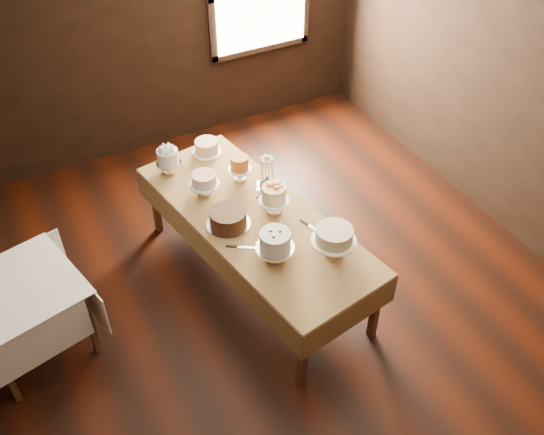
{
  "coord_description": "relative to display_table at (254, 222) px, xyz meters",
  "views": [
    {
      "loc": [
        -1.64,
        -2.92,
        4.06
      ],
      "look_at": [
        0.0,
        0.2,
        0.95
      ],
      "focal_mm": 39.54,
      "sensor_mm": 36.0,
      "label": 1
    }
  ],
  "objects": [
    {
      "name": "cake_speckled",
      "position": [
        0.01,
        1.04,
        0.12
      ],
      "size": [
        0.29,
        0.29,
        0.13
      ],
      "color": "white",
      "rests_on": "display_table"
    },
    {
      "name": "side_table",
      "position": [
        -1.92,
        0.13,
        -0.05
      ],
      "size": [
        1.04,
        1.04,
        0.72
      ],
      "rotation": [
        0.0,
        0.0,
        0.24
      ],
      "color": "#442916",
      "rests_on": "ground"
    },
    {
      "name": "cake_caramel",
      "position": [
        0.12,
        0.53,
        0.16
      ],
      "size": [
        0.23,
        0.23,
        0.25
      ],
      "color": "white",
      "rests_on": "display_table"
    },
    {
      "name": "cake_server_d",
      "position": [
        0.21,
        0.35,
        0.06
      ],
      "size": [
        0.14,
        0.22,
        0.01
      ],
      "primitive_type": "cube",
      "rotation": [
        0.0,
        0.0,
        1.06
      ],
      "color": "silver",
      "rests_on": "display_table"
    },
    {
      "name": "wall_right",
      "position": [
        2.52,
        -0.49,
        0.71
      ],
      "size": [
        0.02,
        6.0,
        2.8
      ],
      "primitive_type": "cube",
      "color": "black",
      "rests_on": "ground"
    },
    {
      "name": "cake_server_e",
      "position": [
        -0.22,
        -0.3,
        0.06
      ],
      "size": [
        0.22,
        0.15,
        0.01
      ],
      "primitive_type": "cube",
      "rotation": [
        0.0,
        0.0,
        -0.55
      ],
      "color": "silver",
      "rests_on": "display_table"
    },
    {
      "name": "cake_lattice",
      "position": [
        -0.24,
        0.49,
        0.15
      ],
      "size": [
        0.27,
        0.27,
        0.2
      ],
      "color": "white",
      "rests_on": "display_table"
    },
    {
      "name": "wall_back",
      "position": [
        0.02,
        2.51,
        0.71
      ],
      "size": [
        5.0,
        0.02,
        2.8
      ],
      "primitive_type": "cube",
      "color": "black",
      "rests_on": "ground"
    },
    {
      "name": "cake_meringue",
      "position": [
        -0.41,
        0.93,
        0.17
      ],
      "size": [
        0.27,
        0.27,
        0.25
      ],
      "color": "silver",
      "rests_on": "display_table"
    },
    {
      "name": "display_table",
      "position": [
        0.0,
        0.0,
        0.0
      ],
      "size": [
        1.34,
        2.53,
        0.74
      ],
      "rotation": [
        0.0,
        0.0,
        0.17
      ],
      "color": "#442916",
      "rests_on": "ground"
    },
    {
      "name": "floor",
      "position": [
        0.02,
        -0.49,
        -0.69
      ],
      "size": [
        5.0,
        6.0,
        0.01
      ],
      "primitive_type": "cube",
      "color": "black",
      "rests_on": "ground"
    },
    {
      "name": "cake_cream",
      "position": [
        0.36,
        -0.66,
        0.17
      ],
      "size": [
        0.36,
        0.36,
        0.25
      ],
      "color": "white",
      "rests_on": "display_table"
    },
    {
      "name": "flower_bouquet",
      "position": [
        0.27,
        0.28,
        0.31
      ],
      "size": [
        0.14,
        0.14,
        0.2
      ],
      "primitive_type": null,
      "color": "white",
      "rests_on": "flower_vase"
    },
    {
      "name": "cake_flowers",
      "position": [
        0.18,
        -0.01,
        0.17
      ],
      "size": [
        0.29,
        0.29,
        0.27
      ],
      "color": "white",
      "rests_on": "display_table"
    },
    {
      "name": "cake_server_c",
      "position": [
        -0.1,
        0.23,
        0.06
      ],
      "size": [
        0.08,
        0.24,
        0.01
      ],
      "primitive_type": "cube",
      "rotation": [
        0.0,
        0.0,
        1.82
      ],
      "color": "silver",
      "rests_on": "display_table"
    },
    {
      "name": "cake_swirl",
      "position": [
        -0.08,
        -0.52,
        0.18
      ],
      "size": [
        0.32,
        0.32,
        0.28
      ],
      "color": "silver",
      "rests_on": "display_table"
    },
    {
      "name": "cake_server_b",
      "position": [
        0.37,
        -0.37,
        0.06
      ],
      "size": [
        0.1,
        0.24,
        0.01
      ],
      "primitive_type": "cube",
      "rotation": [
        0.0,
        0.0,
        -1.27
      ],
      "color": "silver",
      "rests_on": "display_table"
    },
    {
      "name": "flower_vase",
      "position": [
        0.27,
        0.28,
        0.12
      ],
      "size": [
        0.14,
        0.14,
        0.13
      ],
      "primitive_type": "imported",
      "rotation": [
        0.0,
        0.0,
        4.63
      ],
      "color": "#2D2823",
      "rests_on": "display_table"
    },
    {
      "name": "cake_chocolate",
      "position": [
        -0.23,
        0.01,
        0.12
      ],
      "size": [
        0.37,
        0.37,
        0.14
      ],
      "color": "silver",
      "rests_on": "display_table"
    }
  ]
}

